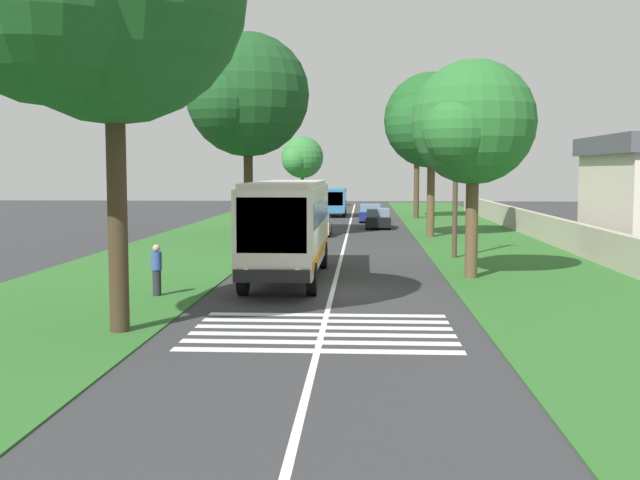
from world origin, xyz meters
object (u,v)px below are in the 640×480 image
trailing_car_1 (378,219)px  roadside_tree_right_1 (416,125)px  roadside_tree_left_0 (246,98)px  roadside_tree_right_0 (471,126)px  trailing_car_0 (317,225)px  roadside_tree_right_2 (429,123)px  roadside_tree_left_2 (301,158)px  coach_bus (288,223)px  pedestrian (157,269)px  trailing_minibus_0 (334,199)px  trailing_car_2 (370,214)px  utility_pole (455,177)px

trailing_car_1 → roadside_tree_right_1: roadside_tree_right_1 is taller
roadside_tree_left_0 → roadside_tree_right_0: (-17.46, -11.24, -2.68)m
trailing_car_0 → roadside_tree_right_0: 21.51m
trailing_car_0 → roadside_tree_right_1: size_ratio=0.39×
trailing_car_0 → roadside_tree_right_2: roadside_tree_right_2 is taller
roadside_tree_left_2 → coach_bus: bearing=-175.9°
roadside_tree_left_0 → pedestrian: roadside_tree_left_0 is taller
trailing_car_1 → trailing_minibus_0: trailing_minibus_0 is taller
coach_bus → trailing_car_2: size_ratio=2.60×
roadside_tree_left_2 → pedestrian: 63.59m
trailing_car_2 → roadside_tree_right_1: roadside_tree_right_1 is taller
coach_bus → trailing_car_1: size_ratio=2.60×
roadside_tree_left_2 → roadside_tree_right_2: bearing=-164.4°
trailing_car_1 → roadside_tree_right_2: roadside_tree_right_2 is taller
roadside_tree_left_0 → roadside_tree_left_2: 40.97m
roadside_tree_left_2 → utility_pole: roadside_tree_left_2 is taller
trailing_car_1 → roadside_tree_left_0: (-8.57, 8.21, 7.85)m
trailing_car_1 → coach_bus: bearing=171.7°
roadside_tree_right_1 → utility_pole: bearing=179.7°
coach_bus → trailing_car_2: bearing=-5.8°
trailing_minibus_0 → roadside_tree_right_0: 41.43m
roadside_tree_right_0 → pedestrian: size_ratio=4.91×
roadside_tree_right_1 → roadside_tree_right_2: (-19.34, 0.47, -0.97)m
trailing_car_2 → utility_pole: (-26.25, -3.74, 3.16)m
trailing_car_0 → trailing_car_2: same height
coach_bus → roadside_tree_left_2: 59.24m
trailing_minibus_0 → roadside_tree_right_0: (-40.66, -6.72, 4.29)m
roadside_tree_right_0 → utility_pole: roadside_tree_right_0 is taller
roadside_tree_right_1 → utility_pole: roadside_tree_right_1 is taller
roadside_tree_right_0 → trailing_car_1: bearing=6.6°
roadside_tree_left_0 → pedestrian: size_ratio=7.34×
roadside_tree_left_0 → pedestrian: (-22.55, -0.40, -7.61)m
coach_bus → roadside_tree_right_2: (19.30, -6.85, 4.92)m
roadside_tree_left_0 → utility_pole: bearing=-132.9°
pedestrian → trailing_car_1: bearing=-14.1°
roadside_tree_left_0 → roadside_tree_right_2: roadside_tree_left_0 is taller
roadside_tree_right_1 → roadside_tree_right_2: bearing=178.6°
roadside_tree_right_1 → roadside_tree_left_2: bearing=29.5°
coach_bus → roadside_tree_left_2: (58.99, 4.20, 3.37)m
trailing_car_0 → roadside_tree_right_1: 21.10m
trailing_car_2 → roadside_tree_left_2: 26.83m
coach_bus → trailing_car_2: 33.93m
trailing_car_1 → pedestrian: size_ratio=2.54×
roadside_tree_right_0 → pedestrian: 12.95m
trailing_car_1 → utility_pole: size_ratio=0.59×
trailing_car_0 → roadside_tree_right_0: bearing=-160.3°
roadside_tree_right_0 → trailing_car_0: bearing=19.7°
trailing_minibus_0 → roadside_tree_right_2: bearing=-163.2°
trailing_car_0 → pedestrian: size_ratio=2.54×
roadside_tree_left_2 → utility_pole: size_ratio=1.09×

